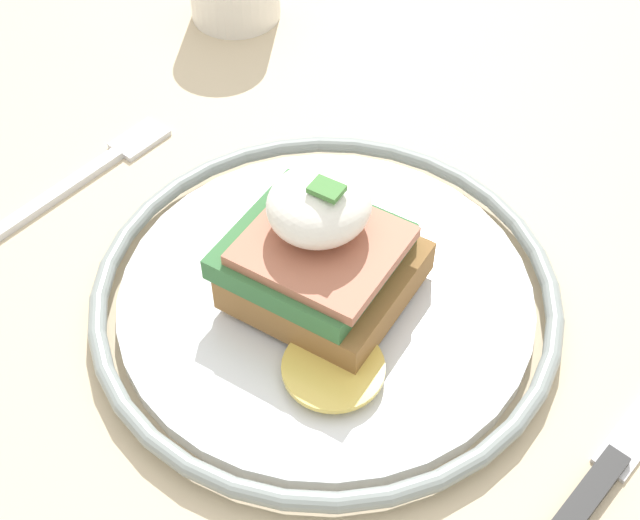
{
  "coord_description": "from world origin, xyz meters",
  "views": [
    {
      "loc": [
        0.16,
        -0.28,
        1.13
      ],
      "look_at": [
        -0.0,
        -0.02,
        0.78
      ],
      "focal_mm": 50.0,
      "sensor_mm": 36.0,
      "label": 1
    }
  ],
  "objects_px": {
    "knife": "(611,466)",
    "fork": "(86,175)",
    "plate": "(320,293)",
    "sandwich": "(318,250)"
  },
  "relations": [
    {
      "from": "fork",
      "to": "knife",
      "type": "xyz_separation_m",
      "value": [
        0.35,
        -0.02,
        0.0
      ]
    },
    {
      "from": "sandwich",
      "to": "knife",
      "type": "bearing_deg",
      "value": -4.54
    },
    {
      "from": "plate",
      "to": "sandwich",
      "type": "relative_size",
      "value": 2.28
    },
    {
      "from": "fork",
      "to": "knife",
      "type": "height_order",
      "value": "knife"
    },
    {
      "from": "plate",
      "to": "knife",
      "type": "bearing_deg",
      "value": -4.84
    },
    {
      "from": "sandwich",
      "to": "knife",
      "type": "distance_m",
      "value": 0.18
    },
    {
      "from": "sandwich",
      "to": "knife",
      "type": "relative_size",
      "value": 0.6
    },
    {
      "from": "plate",
      "to": "sandwich",
      "type": "bearing_deg",
      "value": -138.62
    },
    {
      "from": "plate",
      "to": "sandwich",
      "type": "height_order",
      "value": "sandwich"
    },
    {
      "from": "knife",
      "to": "fork",
      "type": "bearing_deg",
      "value": 176.23
    }
  ]
}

